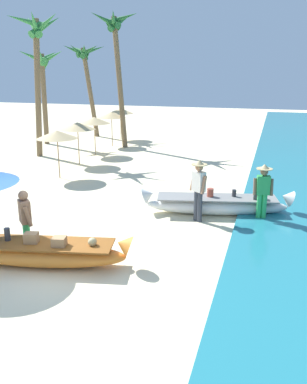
# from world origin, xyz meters

# --- Properties ---
(ground_plane) EXTENTS (80.00, 80.00, 0.00)m
(ground_plane) POSITION_xyz_m (0.00, 0.00, 0.00)
(ground_plane) COLOR beige
(boat_orange_foreground) EXTENTS (4.09, 1.54, 0.84)m
(boat_orange_foreground) POSITION_xyz_m (-0.30, -0.10, 0.30)
(boat_orange_foreground) COLOR orange
(boat_orange_foreground) RESTS_ON ground
(boat_white_midground) EXTENTS (4.51, 1.70, 0.84)m
(boat_white_midground) POSITION_xyz_m (2.91, 4.34, 0.30)
(boat_white_midground) COLOR white
(boat_white_midground) RESTS_ON ground
(person_vendor_hatted) EXTENTS (0.56, 0.49, 1.78)m
(person_vendor_hatted) POSITION_xyz_m (2.48, 3.60, 1.03)
(person_vendor_hatted) COLOR #333842
(person_vendor_hatted) RESTS_ON ground
(person_tourist_customer) EXTENTS (0.52, 0.52, 1.56)m
(person_tourist_customer) POSITION_xyz_m (-0.90, 0.27, 0.88)
(person_tourist_customer) COLOR green
(person_tourist_customer) RESTS_ON ground
(person_vendor_assistant) EXTENTS (0.57, 0.44, 1.67)m
(person_vendor_assistant) POSITION_xyz_m (4.21, 4.11, 0.96)
(person_vendor_assistant) COLOR green
(person_vendor_assistant) RESTS_ON ground
(parasol_row_0) EXTENTS (1.60, 1.60, 1.91)m
(parasol_row_0) POSITION_xyz_m (-3.71, 6.78, 1.75)
(parasol_row_0) COLOR #8E6B47
(parasol_row_0) RESTS_ON ground
(parasol_row_1) EXTENTS (1.60, 1.60, 1.91)m
(parasol_row_1) POSITION_xyz_m (-4.09, 9.29, 1.75)
(parasol_row_1) COLOR #8E6B47
(parasol_row_1) RESTS_ON ground
(parasol_row_2) EXTENTS (1.60, 1.60, 1.91)m
(parasol_row_2) POSITION_xyz_m (-4.28, 11.46, 1.75)
(parasol_row_2) COLOR #8E6B47
(parasol_row_2) RESTS_ON ground
(parasol_row_3) EXTENTS (1.60, 1.60, 1.91)m
(parasol_row_3) POSITION_xyz_m (-4.42, 14.09, 1.75)
(parasol_row_3) COLOR #8E6B47
(parasol_row_3) RESTS_ON ground
(parasol_row_4) EXTENTS (1.60, 1.60, 1.91)m
(parasol_row_4) POSITION_xyz_m (-4.77, 16.39, 1.75)
(parasol_row_4) COLOR #8E6B47
(parasol_row_4) RESTS_ON ground
(palm_tree_tall_inland) EXTENTS (2.36, 2.57, 5.79)m
(palm_tree_tall_inland) POSITION_xyz_m (-7.36, 17.09, 4.71)
(palm_tree_tall_inland) COLOR brown
(palm_tree_tall_inland) RESTS_ON ground
(palm_tree_leaning_seaward) EXTENTS (2.64, 2.61, 7.13)m
(palm_tree_leaning_seaward) POSITION_xyz_m (-3.96, 13.88, 5.57)
(palm_tree_leaning_seaward) COLOR brown
(palm_tree_leaning_seaward) RESTS_ON ground
(palm_tree_mid_cluster) EXTENTS (2.55, 2.26, 5.33)m
(palm_tree_mid_cluster) POSITION_xyz_m (-8.32, 13.69, 4.19)
(palm_tree_mid_cluster) COLOR brown
(palm_tree_mid_cluster) RESTS_ON ground
(palm_tree_far_behind) EXTENTS (2.48, 2.66, 6.75)m
(palm_tree_far_behind) POSITION_xyz_m (-6.53, 10.43, 5.25)
(palm_tree_far_behind) COLOR brown
(palm_tree_far_behind) RESTS_ON ground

